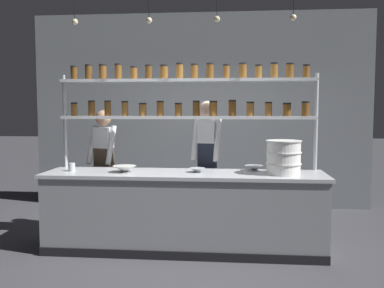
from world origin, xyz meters
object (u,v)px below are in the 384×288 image
chef_left (104,162)px  container_stack (284,157)px  chef_center (207,158)px  prep_bowl_near_left (125,169)px  spice_shelf_unit (188,100)px  serving_cup_front (72,167)px  prep_bowl_center_back (197,170)px  prep_bowl_center_front (254,168)px

chef_left → container_stack: 2.42m
chef_center → container_stack: chef_center is taller
chef_left → prep_bowl_near_left: chef_left is taller
chef_center → spice_shelf_unit: bearing=-117.9°
chef_center → serving_cup_front: chef_center is taller
spice_shelf_unit → prep_bowl_center_back: 0.89m
prep_bowl_center_front → prep_bowl_center_back: size_ratio=1.19×
container_stack → prep_bowl_near_left: size_ratio=1.44×
serving_cup_front → prep_bowl_center_back: bearing=1.7°
spice_shelf_unit → serving_cup_front: bearing=-165.4°
prep_bowl_center_back → serving_cup_front: serving_cup_front is taller
chef_left → chef_center: chef_center is taller
prep_bowl_center_back → serving_cup_front: size_ratio=1.92×
chef_center → prep_bowl_center_back: bearing=-87.3°
container_stack → prep_bowl_center_back: size_ratio=2.15×
prep_bowl_near_left → chef_center: bearing=35.6°
chef_center → serving_cup_front: size_ratio=18.23×
container_stack → chef_center: bearing=143.8°
chef_center → container_stack: size_ratio=4.42×
serving_cup_front → prep_bowl_near_left: bearing=-2.3°
container_stack → spice_shelf_unit: bearing=161.7°
spice_shelf_unit → container_stack: 1.36m
chef_left → container_stack: (2.30, -0.73, 0.17)m
chef_left → container_stack: bearing=-4.3°
chef_center → container_stack: bearing=-25.8°
chef_center → prep_bowl_center_front: (0.58, -0.39, -0.08)m
prep_bowl_center_front → serving_cup_front: serving_cup_front is taller
container_stack → prep_bowl_near_left: 1.83m
prep_bowl_near_left → serving_cup_front: bearing=177.7°
prep_bowl_center_front → prep_bowl_near_left: bearing=-169.6°
prep_bowl_near_left → serving_cup_front: size_ratio=2.86×
chef_center → chef_left: bearing=-172.6°
chef_left → serving_cup_front: bearing=-90.3°
spice_shelf_unit → prep_bowl_center_back: spice_shelf_unit is taller
chef_left → prep_bowl_center_front: size_ratio=7.39×
chef_left → prep_bowl_center_back: size_ratio=8.83×
chef_left → prep_bowl_center_back: 1.48m
chef_left → serving_cup_front: (-0.17, -0.71, 0.03)m
prep_bowl_near_left → prep_bowl_center_back: 0.85m
spice_shelf_unit → chef_center: bearing=51.7°
chef_left → prep_bowl_center_front: bearing=0.3°
prep_bowl_near_left → prep_bowl_center_back: bearing=4.8°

